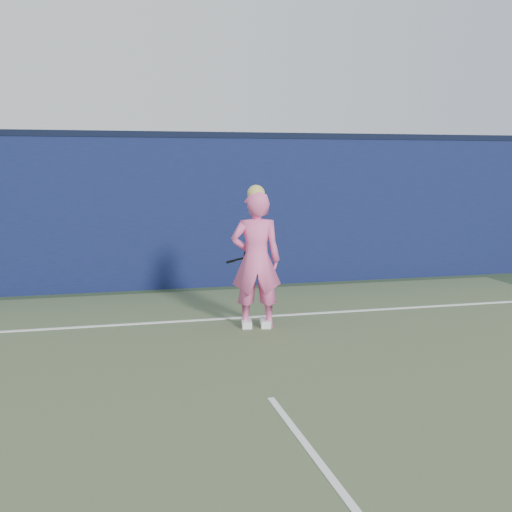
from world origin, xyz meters
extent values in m
plane|color=#273B24|center=(0.00, 0.00, 0.00)|extent=(80.00, 80.00, 0.00)
cube|color=#0C1636|center=(0.00, 6.50, 1.25)|extent=(24.00, 0.40, 2.50)
cube|color=black|center=(0.00, 6.50, 2.55)|extent=(24.00, 0.42, 0.10)
imported|color=pink|center=(0.49, 3.50, 0.87)|extent=(0.70, 0.52, 1.74)
sphere|color=#C4BA58|center=(0.49, 3.50, 1.71)|extent=(0.22, 0.22, 0.22)
cube|color=white|center=(0.61, 3.48, 0.05)|extent=(0.17, 0.30, 0.10)
cube|color=white|center=(0.38, 3.53, 0.05)|extent=(0.17, 0.30, 0.10)
torus|color=black|center=(0.57, 3.89, 0.87)|extent=(0.29, 0.09, 0.28)
torus|color=yellow|center=(0.57, 3.89, 0.87)|extent=(0.23, 0.07, 0.23)
cylinder|color=beige|center=(0.57, 3.89, 0.87)|extent=(0.23, 0.06, 0.23)
cylinder|color=black|center=(0.38, 4.00, 0.82)|extent=(0.25, 0.11, 0.09)
cylinder|color=black|center=(0.28, 4.05, 0.78)|extent=(0.12, 0.07, 0.06)
cube|color=white|center=(0.00, 4.00, 0.01)|extent=(11.00, 0.08, 0.01)
camera|label=1|loc=(-1.45, -4.26, 2.07)|focal=45.00mm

